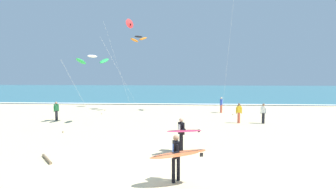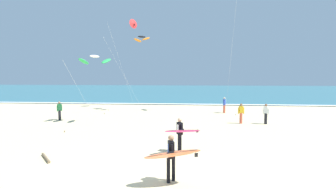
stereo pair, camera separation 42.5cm
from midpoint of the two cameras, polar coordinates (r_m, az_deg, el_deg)
ground_plane at (r=11.18m, az=-5.11°, el=-15.85°), size 160.00×160.00×0.00m
ocean_water at (r=63.73m, az=2.23°, el=0.85°), size 160.00×60.00×0.08m
shoreline_foam at (r=34.14m, az=0.94°, el=-2.04°), size 160.00×1.01×0.01m
surfer_lead at (r=13.18m, az=2.25°, el=-8.01°), size 1.93×1.33×1.71m
surfer_trailing at (r=9.53m, az=0.62°, el=-12.80°), size 2.07×1.12×1.71m
kite_arc_charcoal_near at (r=28.95m, az=-6.81°, el=11.85°), size 4.26×4.27×7.99m
kite_arc_ivory_far at (r=22.02m, az=-16.52°, el=7.23°), size 2.71×4.75×5.41m
kite_delta_scarlet_low at (r=31.87m, az=-8.62°, el=14.81°), size 2.71×3.54×10.31m
bystander_yellow_top at (r=21.74m, az=14.49°, el=-3.88°), size 0.49×0.24×1.59m
bystander_white_top at (r=22.12m, az=19.34°, el=-3.84°), size 0.41×0.34×1.59m
bystander_green_top at (r=24.20m, az=-23.38°, el=-3.27°), size 0.31×0.45×1.59m
bystander_blue_top at (r=27.25m, az=10.96°, el=-2.19°), size 0.29×0.46×1.59m
driftwood_log at (r=13.51m, az=-25.49°, el=-12.41°), size 1.03×1.19×0.12m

